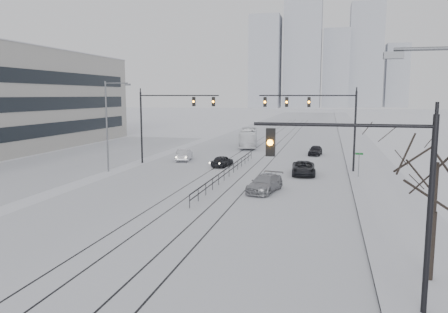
% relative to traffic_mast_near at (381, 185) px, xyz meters
% --- Properties ---
extents(road, '(22.00, 260.00, 0.02)m').
position_rel_traffic_mast_near_xyz_m(road, '(-10.79, 54.00, -4.55)').
color(road, silver).
rests_on(road, ground).
extents(sidewalk_east, '(5.00, 260.00, 0.16)m').
position_rel_traffic_mast_near_xyz_m(sidewalk_east, '(2.71, 54.00, -4.48)').
color(sidewalk_east, silver).
rests_on(sidewalk_east, ground).
extents(curb, '(0.10, 260.00, 0.12)m').
position_rel_traffic_mast_near_xyz_m(curb, '(0.26, 54.00, -4.50)').
color(curb, gray).
rests_on(curb, ground).
extents(parking_strip, '(14.00, 60.00, 0.03)m').
position_rel_traffic_mast_near_xyz_m(parking_strip, '(-30.79, 29.00, -4.55)').
color(parking_strip, silver).
rests_on(parking_strip, ground).
extents(tram_rails, '(5.30, 180.00, 0.01)m').
position_rel_traffic_mast_near_xyz_m(tram_rails, '(-10.79, 34.00, -4.54)').
color(tram_rails, black).
rests_on(tram_rails, ground).
extents(skyline, '(96.00, 48.00, 72.00)m').
position_rel_traffic_mast_near_xyz_m(skyline, '(-5.77, 267.63, 26.08)').
color(skyline, '#9DA2AD').
rests_on(skyline, ground).
extents(traffic_mast_near, '(6.10, 0.37, 7.00)m').
position_rel_traffic_mast_near_xyz_m(traffic_mast_near, '(0.00, 0.00, 0.00)').
color(traffic_mast_near, black).
rests_on(traffic_mast_near, ground).
extents(traffic_mast_ne, '(9.60, 0.37, 8.00)m').
position_rel_traffic_mast_near_xyz_m(traffic_mast_ne, '(-2.64, 29.00, 1.20)').
color(traffic_mast_ne, black).
rests_on(traffic_mast_ne, ground).
extents(traffic_mast_nw, '(9.10, 0.37, 8.00)m').
position_rel_traffic_mast_near_xyz_m(traffic_mast_nw, '(-19.31, 30.00, 1.01)').
color(traffic_mast_nw, black).
rests_on(traffic_mast_nw, ground).
extents(street_light_west, '(2.73, 0.25, 9.00)m').
position_rel_traffic_mast_near_xyz_m(street_light_west, '(-22.99, 24.00, 0.65)').
color(street_light_west, '#595B60').
rests_on(street_light_west, ground).
extents(bare_tree, '(4.40, 4.40, 6.10)m').
position_rel_traffic_mast_near_xyz_m(bare_tree, '(2.41, 3.00, -0.07)').
color(bare_tree, black).
rests_on(bare_tree, ground).
extents(median_fence, '(0.06, 24.00, 1.00)m').
position_rel_traffic_mast_near_xyz_m(median_fence, '(-10.79, 24.00, -4.04)').
color(median_fence, black).
rests_on(median_fence, ground).
extents(street_sign, '(0.70, 0.06, 2.40)m').
position_rel_traffic_mast_near_xyz_m(street_sign, '(1.01, 26.00, -2.96)').
color(street_sign, '#595B60').
rests_on(street_sign, ground).
extents(sedan_sb_inner, '(1.98, 3.76, 1.22)m').
position_rel_traffic_mast_near_xyz_m(sedan_sb_inner, '(-12.79, 29.51, -3.95)').
color(sedan_sb_inner, black).
rests_on(sedan_sb_inner, ground).
extents(sedan_sb_outer, '(2.01, 4.24, 1.34)m').
position_rel_traffic_mast_near_xyz_m(sedan_sb_outer, '(-18.19, 32.76, -3.89)').
color(sedan_sb_outer, '#B7B8C0').
rests_on(sedan_sb_outer, ground).
extents(sedan_nb_front, '(2.48, 4.83, 1.30)m').
position_rel_traffic_mast_near_xyz_m(sedan_nb_front, '(-4.03, 26.56, -3.91)').
color(sedan_nb_front, black).
rests_on(sedan_nb_front, ground).
extents(sedan_nb_right, '(2.79, 4.95, 1.35)m').
position_rel_traffic_mast_near_xyz_m(sedan_nb_right, '(-6.58, 18.32, -3.89)').
color(sedan_nb_right, gray).
rests_on(sedan_nb_right, ground).
extents(sedan_nb_far, '(1.88, 3.81, 1.25)m').
position_rel_traffic_mast_near_xyz_m(sedan_nb_far, '(-3.37, 41.18, -3.94)').
color(sedan_nb_far, black).
rests_on(sedan_nb_far, ground).
extents(box_truck, '(3.70, 10.05, 2.74)m').
position_rel_traffic_mast_near_xyz_m(box_truck, '(-13.29, 47.74, -3.19)').
color(box_truck, white).
rests_on(box_truck, ground).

